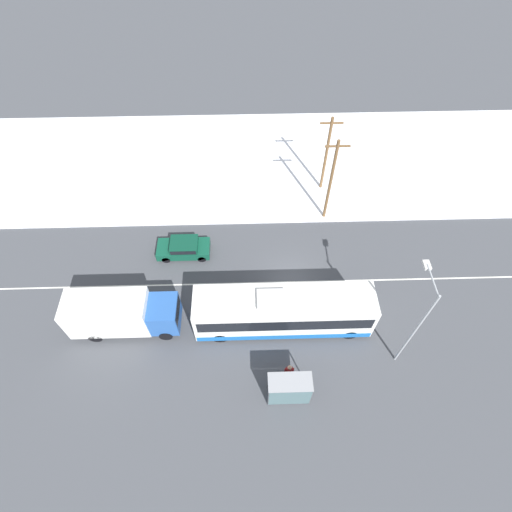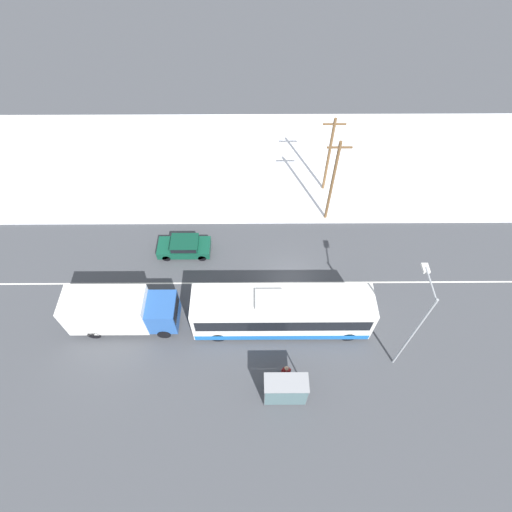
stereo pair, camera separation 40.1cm
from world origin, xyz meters
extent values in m
plane|color=#424449|center=(0.00, 0.00, 0.00)|extent=(120.00, 120.00, 0.00)
cube|color=white|center=(0.00, 13.52, 0.06)|extent=(80.00, 15.28, 0.12)
cube|color=silver|center=(0.00, 0.00, 0.00)|extent=(60.00, 0.12, 0.00)
cube|color=white|center=(-0.86, -3.42, 1.80)|extent=(11.73, 2.55, 3.05)
cube|color=black|center=(-0.86, -3.42, 2.17)|extent=(11.26, 2.57, 1.16)
cube|color=blue|center=(-0.86, -3.42, 0.55)|extent=(11.61, 2.57, 0.55)
cube|color=#B2B2B2|center=(-1.74, -3.42, 3.44)|extent=(1.80, 1.40, 0.24)
cylinder|color=black|center=(3.61, -4.56, 0.50)|extent=(1.00, 0.28, 1.00)
cylinder|color=black|center=(3.61, -2.29, 0.50)|extent=(1.00, 0.28, 1.00)
cylinder|color=black|center=(-5.12, -4.56, 0.50)|extent=(1.00, 0.28, 1.00)
cylinder|color=black|center=(-5.12, -2.29, 0.50)|extent=(1.00, 0.28, 1.00)
cube|color=silver|center=(-12.39, -3.28, 1.88)|extent=(5.35, 2.30, 2.77)
cube|color=#2856A3|center=(-8.77, -3.28, 1.57)|extent=(1.90, 2.18, 2.16)
cube|color=black|center=(-7.84, -3.28, 2.01)|extent=(0.06, 1.96, 0.95)
cylinder|color=black|center=(-8.77, -4.30, 0.45)|extent=(0.90, 0.26, 0.90)
cylinder|color=black|center=(-8.77, -2.26, 0.45)|extent=(0.90, 0.26, 0.90)
cylinder|color=black|center=(-13.46, -4.30, 0.45)|extent=(0.90, 0.26, 0.90)
cylinder|color=black|center=(-13.46, -2.26, 0.45)|extent=(0.90, 0.26, 0.90)
cube|color=#0F4733|center=(-8.14, 2.93, 0.55)|extent=(4.05, 1.80, 0.66)
cube|color=#0D3C2B|center=(-8.03, 2.93, 1.13)|extent=(2.11, 1.66, 0.48)
cube|color=black|center=(-8.03, 2.93, 1.14)|extent=(1.94, 1.69, 0.39)
cylinder|color=black|center=(-9.46, 2.14, 0.32)|extent=(0.64, 0.22, 0.64)
cylinder|color=black|center=(-9.46, 3.72, 0.32)|extent=(0.64, 0.22, 0.64)
cylinder|color=black|center=(-6.71, 2.14, 0.32)|extent=(0.64, 0.22, 0.64)
cylinder|color=black|center=(-6.71, 3.72, 0.32)|extent=(0.64, 0.22, 0.64)
cylinder|color=#23232D|center=(-0.84, -7.16, 0.38)|extent=(0.12, 0.12, 0.76)
cylinder|color=#23232D|center=(-0.61, -7.16, 0.38)|extent=(0.12, 0.12, 0.76)
cube|color=maroon|center=(-0.73, -7.16, 1.07)|extent=(0.39, 0.21, 0.63)
sphere|color=tan|center=(-0.73, -7.16, 1.51)|extent=(0.26, 0.26, 0.26)
cylinder|color=maroon|center=(-0.97, -7.16, 1.04)|extent=(0.10, 0.10, 0.59)
cylinder|color=maroon|center=(-0.48, -7.16, 1.04)|extent=(0.10, 0.10, 0.59)
cube|color=gray|center=(-0.84, -8.34, 2.37)|extent=(2.60, 1.20, 0.06)
cube|color=slate|center=(-0.84, -8.92, 1.20)|extent=(2.49, 0.04, 2.16)
cylinder|color=#474C51|center=(-2.10, -7.78, 1.17)|extent=(0.08, 0.08, 2.34)
cylinder|color=#474C51|center=(0.42, -7.78, 1.17)|extent=(0.08, 0.08, 2.34)
cylinder|color=#474C51|center=(-2.10, -8.90, 1.17)|extent=(0.08, 0.08, 2.34)
cylinder|color=#474C51|center=(0.42, -8.90, 1.17)|extent=(0.08, 0.08, 2.34)
cylinder|color=#9EA3A8|center=(6.40, -6.19, 4.02)|extent=(0.14, 0.14, 8.05)
cylinder|color=#9EA3A8|center=(6.40, -5.16, 7.90)|extent=(0.10, 2.04, 0.10)
cube|color=silver|center=(6.40, -4.14, 7.83)|extent=(0.36, 0.60, 0.16)
cylinder|color=brown|center=(3.32, 6.49, 3.91)|extent=(0.24, 0.24, 7.83)
cube|color=brown|center=(3.32, 6.49, 7.33)|extent=(1.80, 0.12, 0.12)
cylinder|color=brown|center=(3.49, 10.00, 3.62)|extent=(0.24, 0.24, 7.24)
cube|color=brown|center=(3.49, 10.00, 6.74)|extent=(1.80, 0.12, 0.12)
camera|label=1|loc=(-3.04, -16.12, 25.16)|focal=28.00mm
camera|label=2|loc=(-2.64, -16.13, 25.16)|focal=28.00mm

